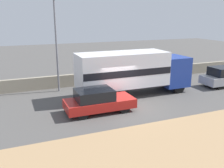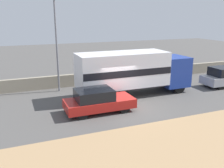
# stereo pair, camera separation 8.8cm
# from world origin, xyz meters

# --- Properties ---
(ground_plane) EXTENTS (80.00, 80.00, 0.00)m
(ground_plane) POSITION_xyz_m (0.00, 0.00, 0.00)
(ground_plane) COLOR #514F4C
(dirt_shoulder_foreground) EXTENTS (60.00, 5.15, 0.04)m
(dirt_shoulder_foreground) POSITION_xyz_m (0.00, -5.43, 0.02)
(dirt_shoulder_foreground) COLOR tan
(dirt_shoulder_foreground) RESTS_ON ground_plane
(stone_wall_backdrop) EXTENTS (60.00, 0.35, 1.03)m
(stone_wall_backdrop) POSITION_xyz_m (0.00, 6.32, 0.51)
(stone_wall_backdrop) COLOR gray
(stone_wall_backdrop) RESTS_ON ground_plane
(street_lamp) EXTENTS (0.56, 0.28, 7.28)m
(street_lamp) POSITION_xyz_m (-3.34, 5.29, 4.20)
(street_lamp) COLOR slate
(street_lamp) RESTS_ON ground_plane
(box_truck) EXTENTS (8.69, 2.48, 3.25)m
(box_truck) POSITION_xyz_m (1.61, 2.27, 1.86)
(box_truck) COLOR navy
(box_truck) RESTS_ON ground_plane
(car_hatchback) EXTENTS (4.29, 1.85, 1.48)m
(car_hatchback) POSITION_xyz_m (-1.92, -0.10, 0.74)
(car_hatchback) COLOR #B21E19
(car_hatchback) RESTS_ON ground_plane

